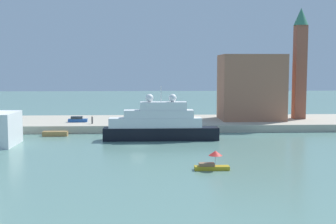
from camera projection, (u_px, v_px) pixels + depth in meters
The scene contains 10 objects.
ground at pixel (138, 146), 80.33m from camera, with size 400.00×400.00×0.00m, color slate.
quay_dock at pixel (140, 123), 107.41m from camera, with size 110.00×22.64×1.66m, color #B7AD99.
large_yacht at pixel (159, 125), 87.02m from camera, with size 22.65×3.55×10.62m.
small_motorboat at pixel (212, 162), 61.38m from camera, with size 4.85×1.91×2.70m.
work_barge at pixel (55, 134), 92.39m from camera, with size 5.09×1.76×1.00m, color olive.
harbor_building at pixel (251, 87), 107.53m from camera, with size 15.02×10.96×15.75m, color #9E664C.
bell_tower at pixel (300, 59), 108.57m from camera, with size 3.59×3.59×27.08m.
parked_car at pixel (78, 120), 102.95m from camera, with size 4.38×1.61×1.32m.
person_figure at pixel (92, 120), 99.59m from camera, with size 0.36×0.36×1.79m.
mooring_bollard at pixel (141, 123), 97.04m from camera, with size 0.37×0.37×0.87m, color black.
Camera 1 is at (1.89, -79.51, 14.02)m, focal length 47.30 mm.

